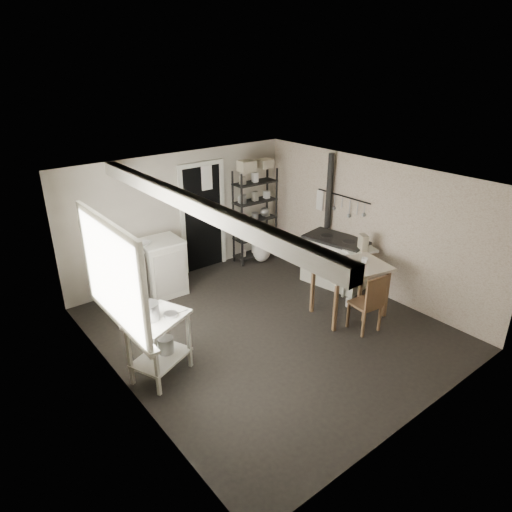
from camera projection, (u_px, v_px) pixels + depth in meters
floor at (268, 328)px, 6.97m from camera, size 5.00×5.00×0.00m
ceiling at (270, 180)px, 6.05m from camera, size 5.00×5.00×0.00m
wall_back at (181, 216)px, 8.31m from camera, size 4.50×0.02×2.30m
wall_front at (424, 336)px, 4.72m from camera, size 4.50×0.02×2.30m
wall_left at (119, 309)px, 5.23m from camera, size 0.02×5.00×2.30m
wall_right at (370, 226)px, 7.80m from camera, size 0.02×5.00×2.30m
window at (111, 275)px, 5.25m from camera, size 0.12×1.76×1.28m
doorway at (203, 219)px, 8.60m from camera, size 0.96×0.10×2.08m
ceiling_beam at (193, 204)px, 5.41m from camera, size 0.18×5.00×0.18m
wallpaper_panel at (369, 226)px, 7.79m from camera, size 0.01×5.00×2.30m
utensil_rail at (343, 196)px, 8.03m from camera, size 0.06×1.20×0.44m
prep_table at (160, 349)px, 5.79m from camera, size 0.90×0.79×0.86m
stockpot at (149, 313)px, 5.55m from camera, size 0.32×0.32×0.27m
saucepan at (171, 317)px, 5.65m from camera, size 0.23×0.23×0.10m
bucket at (166, 345)px, 5.89m from camera, size 0.21×0.21×0.22m
base_cabinets at (142, 274)px, 7.65m from camera, size 1.52×0.70×0.98m
mixing_bowl at (145, 246)px, 7.47m from camera, size 0.38×0.38×0.07m
counter_cup at (124, 253)px, 7.18m from camera, size 0.13×0.13×0.09m
shelf_rack at (255, 215)px, 9.00m from camera, size 0.89×0.37×1.85m
shelf_jar at (241, 196)px, 8.69m from camera, size 0.09×0.09×0.19m
storage_box_a at (247, 163)px, 8.43m from camera, size 0.32×0.29×0.20m
storage_box_b at (265, 161)px, 8.71m from camera, size 0.26×0.25×0.17m
stove at (335, 261)px, 8.19m from camera, size 0.82×1.22×0.88m
stovepipe at (329, 191)px, 8.18m from camera, size 0.14×0.14×1.47m
side_ledge at (358, 272)px, 7.79m from camera, size 0.62×0.46×0.85m
oats_box at (363, 242)px, 7.52m from camera, size 0.18×0.21×0.27m
work_table at (349, 293)px, 7.21m from camera, size 1.26×1.01×0.85m
table_cup at (364, 266)px, 7.10m from camera, size 0.14×0.14×0.10m
chair at (365, 301)px, 6.76m from camera, size 0.43×0.45×0.93m
flour_sack at (262, 250)px, 9.17m from camera, size 0.40×0.35×0.46m
floor_crock at (349, 302)px, 7.56m from camera, size 0.12×0.12×0.14m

